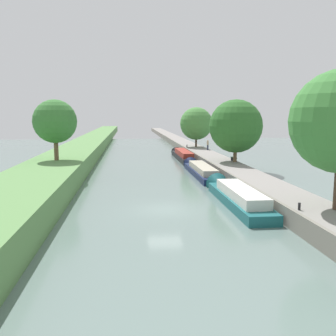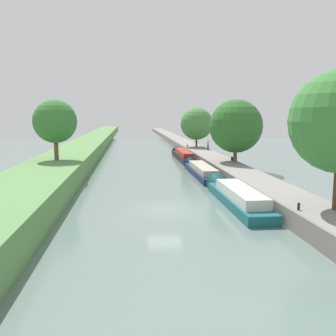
# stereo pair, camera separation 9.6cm
# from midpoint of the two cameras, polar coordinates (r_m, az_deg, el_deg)

# --- Properties ---
(ground_plane) EXTENTS (160.00, 160.00, 0.00)m
(ground_plane) POSITION_cam_midpoint_polar(r_m,az_deg,el_deg) (27.13, -0.57, -6.39)
(ground_plane) COLOR slate
(left_grassy_bank) EXTENTS (6.05, 260.00, 2.08)m
(left_grassy_bank) POSITION_cam_midpoint_polar(r_m,az_deg,el_deg) (27.87, -22.13, -4.42)
(left_grassy_bank) COLOR #5B894C
(left_grassy_bank) RESTS_ON ground_plane
(right_towpath) EXTENTS (3.43, 260.00, 1.19)m
(right_towpath) POSITION_cam_midpoint_polar(r_m,az_deg,el_deg) (29.20, 17.24, -4.50)
(right_towpath) COLOR gray
(right_towpath) RESTS_ON ground_plane
(stone_quay) EXTENTS (0.25, 260.00, 1.24)m
(stone_quay) POSITION_cam_midpoint_polar(r_m,az_deg,el_deg) (28.53, 13.83, -4.61)
(stone_quay) COLOR gray
(stone_quay) RESTS_ON ground_plane
(narrowboat_teal) EXTENTS (2.17, 12.74, 2.13)m
(narrowboat_teal) POSITION_cam_midpoint_polar(r_m,az_deg,el_deg) (29.44, 10.29, -4.18)
(narrowboat_teal) COLOR #195B60
(narrowboat_teal) RESTS_ON ground_plane
(narrowboat_navy) EXTENTS (1.99, 13.71, 1.91)m
(narrowboat_navy) POSITION_cam_midpoint_polar(r_m,az_deg,el_deg) (42.66, 4.92, -0.32)
(narrowboat_navy) COLOR #141E42
(narrowboat_navy) RESTS_ON ground_plane
(narrowboat_black) EXTENTS (1.86, 14.98, 1.98)m
(narrowboat_black) POSITION_cam_midpoint_polar(r_m,az_deg,el_deg) (57.28, 2.21, 1.98)
(narrowboat_black) COLOR black
(narrowboat_black) RESTS_ON ground_plane
(tree_rightbank_midnear) EXTENTS (6.36, 6.36, 7.47)m
(tree_rightbank_midnear) POSITION_cam_midpoint_polar(r_m,az_deg,el_deg) (45.03, 10.37, 6.37)
(tree_rightbank_midnear) COLOR brown
(tree_rightbank_midnear) RESTS_ON right_towpath
(tree_rightbank_midfar) EXTENTS (5.68, 5.68, 6.94)m
(tree_rightbank_midfar) POSITION_cam_midpoint_polar(r_m,az_deg,el_deg) (65.13, 4.34, 6.86)
(tree_rightbank_midfar) COLOR #4C3828
(tree_rightbank_midfar) RESTS_ON right_towpath
(tree_leftbank_downstream) EXTENTS (4.55, 4.55, 6.35)m
(tree_leftbank_downstream) POSITION_cam_midpoint_polar(r_m,az_deg,el_deg) (40.55, -17.12, 6.88)
(tree_leftbank_downstream) COLOR brown
(tree_leftbank_downstream) RESTS_ON left_grassy_bank
(person_walking) EXTENTS (0.34, 0.34, 1.66)m
(person_walking) POSITION_cam_midpoint_polar(r_m,az_deg,el_deg) (59.67, 6.11, 3.61)
(person_walking) COLOR #282D42
(person_walking) RESTS_ON right_towpath
(mooring_bollard_near) EXTENTS (0.16, 0.16, 0.45)m
(mooring_bollard_near) POSITION_cam_midpoint_polar(r_m,az_deg,el_deg) (23.49, 19.52, -5.61)
(mooring_bollard_near) COLOR black
(mooring_bollard_near) RESTS_ON right_towpath
(mooring_bollard_far) EXTENTS (0.16, 0.16, 0.45)m
(mooring_bollard_far) POSITION_cam_midpoint_polar(r_m,az_deg,el_deg) (64.59, 2.90, 3.42)
(mooring_bollard_far) COLOR black
(mooring_bollard_far) RESTS_ON right_towpath
(park_bench) EXTENTS (0.44, 1.50, 0.47)m
(park_bench) POSITION_cam_midpoint_polar(r_m,az_deg,el_deg) (45.92, 10.07, 1.48)
(park_bench) COLOR #333338
(park_bench) RESTS_ON right_towpath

